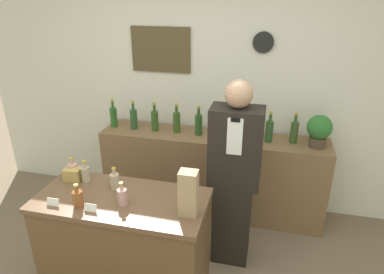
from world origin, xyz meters
name	(u,v)px	position (x,y,z in m)	size (l,w,h in m)	color
back_wall	(204,86)	(0.00, 2.00, 1.35)	(5.20, 0.09, 2.70)	silver
back_shelf	(212,174)	(0.16, 1.72, 0.45)	(2.36, 0.44, 0.91)	brown
display_counter	(126,247)	(-0.28, 0.43, 0.45)	(1.26, 0.59, 0.91)	brown
shopkeeper	(234,178)	(0.47, 1.03, 0.84)	(0.42, 0.27, 1.68)	black
potted_plant	(319,130)	(1.18, 1.69, 1.08)	(0.23, 0.23, 0.32)	#4C3D2D
paper_bag	(188,193)	(0.24, 0.36, 1.07)	(0.12, 0.10, 0.32)	tan
price_card_left	(53,202)	(-0.70, 0.23, 0.94)	(0.09, 0.02, 0.06)	white
price_card_right	(90,208)	(-0.42, 0.23, 0.94)	(0.09, 0.02, 0.06)	white
gift_box	(73,174)	(-0.76, 0.59, 0.96)	(0.14, 0.12, 0.10)	tan
counter_bottle_0	(73,170)	(-0.78, 0.61, 0.97)	(0.07, 0.07, 0.18)	tan
counter_bottle_1	(86,173)	(-0.65, 0.59, 0.97)	(0.07, 0.07, 0.18)	tan
counter_bottle_2	(78,198)	(-0.52, 0.26, 0.97)	(0.07, 0.07, 0.18)	brown
counter_bottle_3	(115,181)	(-0.38, 0.54, 0.97)	(0.07, 0.07, 0.18)	tan
counter_bottle_4	(122,196)	(-0.24, 0.36, 0.97)	(0.07, 0.07, 0.18)	tan
shelf_bottle_0	(114,116)	(-0.95, 1.72, 1.03)	(0.08, 0.08, 0.31)	#295823
shelf_bottle_1	(134,118)	(-0.71, 1.72, 1.03)	(0.08, 0.08, 0.31)	#29502A
shelf_bottle_2	(155,120)	(-0.47, 1.72, 1.03)	(0.08, 0.08, 0.31)	#314F1F
shelf_bottle_3	(177,122)	(-0.23, 1.73, 1.03)	(0.08, 0.08, 0.31)	#34521E
shelf_bottle_4	(199,124)	(0.01, 1.72, 1.03)	(0.08, 0.08, 0.31)	#274C21
shelf_bottle_5	(221,126)	(0.24, 1.72, 1.03)	(0.08, 0.08, 0.31)	#2A5023
shelf_bottle_6	(245,128)	(0.48, 1.72, 1.03)	(0.08, 0.08, 0.31)	#2E5029
shelf_bottle_7	(269,130)	(0.72, 1.71, 1.03)	(0.08, 0.08, 0.31)	#2B5028
shelf_bottle_8	(294,131)	(0.96, 1.74, 1.03)	(0.08, 0.08, 0.31)	#334C24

